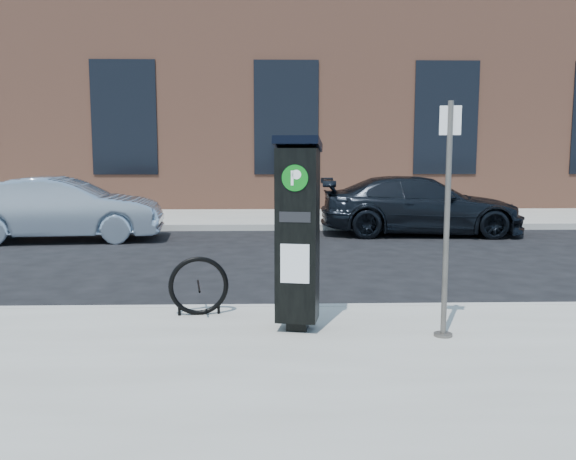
{
  "coord_description": "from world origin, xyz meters",
  "views": [
    {
      "loc": [
        -0.48,
        -7.18,
        2.01
      ],
      "look_at": [
        -0.27,
        0.5,
        1.0
      ],
      "focal_mm": 38.0,
      "sensor_mm": 36.0,
      "label": 1
    }
  ],
  "objects_px": {
    "parking_kiosk": "(298,232)",
    "car_dark": "(421,205)",
    "sign_pole": "(447,222)",
    "bike_rack": "(199,286)",
    "car_silver": "(63,209)"
  },
  "relations": [
    {
      "from": "sign_pole",
      "to": "car_silver",
      "type": "distance_m",
      "value": 9.98
    },
    {
      "from": "sign_pole",
      "to": "car_dark",
      "type": "xyz_separation_m",
      "value": [
        1.85,
        8.5,
        -0.62
      ]
    },
    {
      "from": "parking_kiosk",
      "to": "bike_rack",
      "type": "xyz_separation_m",
      "value": [
        -1.09,
        0.6,
        -0.7
      ]
    },
    {
      "from": "sign_pole",
      "to": "car_silver",
      "type": "bearing_deg",
      "value": 142.8
    },
    {
      "from": "bike_rack",
      "to": "car_silver",
      "type": "distance_m",
      "value": 7.79
    },
    {
      "from": "parking_kiosk",
      "to": "car_dark",
      "type": "xyz_separation_m",
      "value": [
        3.31,
        8.23,
        -0.49
      ]
    },
    {
      "from": "bike_rack",
      "to": "car_silver",
      "type": "xyz_separation_m",
      "value": [
        -3.8,
        6.8,
        0.23
      ]
    },
    {
      "from": "car_dark",
      "to": "sign_pole",
      "type": "bearing_deg",
      "value": 170.9
    },
    {
      "from": "parking_kiosk",
      "to": "car_dark",
      "type": "height_order",
      "value": "parking_kiosk"
    },
    {
      "from": "parking_kiosk",
      "to": "car_dark",
      "type": "distance_m",
      "value": 8.88
    },
    {
      "from": "car_silver",
      "to": "bike_rack",
      "type": "bearing_deg",
      "value": -156.37
    },
    {
      "from": "parking_kiosk",
      "to": "car_dark",
      "type": "bearing_deg",
      "value": 79.0
    },
    {
      "from": "bike_rack",
      "to": "car_dark",
      "type": "distance_m",
      "value": 8.81
    },
    {
      "from": "car_silver",
      "to": "sign_pole",
      "type": "bearing_deg",
      "value": -145.94
    },
    {
      "from": "bike_rack",
      "to": "car_silver",
      "type": "bearing_deg",
      "value": 110.66
    }
  ]
}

